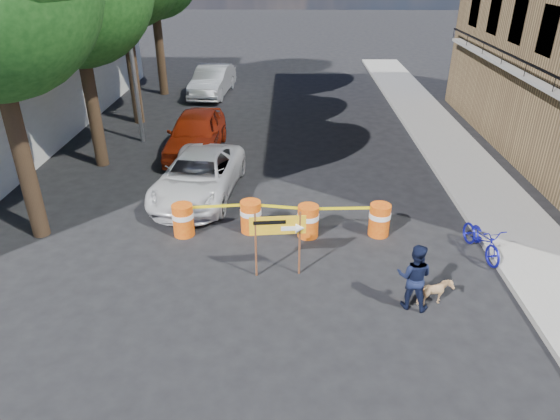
{
  "coord_description": "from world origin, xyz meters",
  "views": [
    {
      "loc": [
        -0.09,
        -9.65,
        6.89
      ],
      "look_at": [
        -0.28,
        1.05,
        1.3
      ],
      "focal_mm": 32.0,
      "sensor_mm": 36.0,
      "label": 1
    }
  ],
  "objects_px": {
    "barrel_mid_left": "(251,216)",
    "suv_white": "(199,176)",
    "sedan_red": "(196,133)",
    "barrel_far_left": "(183,219)",
    "barrel_mid_right": "(308,221)",
    "pedestrian": "(414,277)",
    "dog": "(435,293)",
    "sedan_silver": "(213,81)",
    "barrel_far_right": "(379,219)",
    "detour_sign": "(284,230)",
    "bicycle": "(485,225)"
  },
  "relations": [
    {
      "from": "dog",
      "to": "suv_white",
      "type": "bearing_deg",
      "value": 28.26
    },
    {
      "from": "barrel_mid_left",
      "to": "sedan_silver",
      "type": "height_order",
      "value": "sedan_silver"
    },
    {
      "from": "barrel_far_left",
      "to": "sedan_red",
      "type": "relative_size",
      "value": 0.19
    },
    {
      "from": "barrel_far_left",
      "to": "sedan_silver",
      "type": "distance_m",
      "value": 14.8
    },
    {
      "from": "barrel_far_right",
      "to": "bicycle",
      "type": "bearing_deg",
      "value": -21.33
    },
    {
      "from": "barrel_far_left",
      "to": "suv_white",
      "type": "bearing_deg",
      "value": 89.24
    },
    {
      "from": "dog",
      "to": "sedan_silver",
      "type": "relative_size",
      "value": 0.16
    },
    {
      "from": "detour_sign",
      "to": "dog",
      "type": "height_order",
      "value": "detour_sign"
    },
    {
      "from": "barrel_far_right",
      "to": "detour_sign",
      "type": "xyz_separation_m",
      "value": [
        -2.54,
        -1.93,
        0.74
      ]
    },
    {
      "from": "barrel_far_right",
      "to": "sedan_silver",
      "type": "distance_m",
      "value": 16.02
    },
    {
      "from": "detour_sign",
      "to": "pedestrian",
      "type": "height_order",
      "value": "detour_sign"
    },
    {
      "from": "barrel_mid_left",
      "to": "sedan_silver",
      "type": "relative_size",
      "value": 0.2
    },
    {
      "from": "suv_white",
      "to": "sedan_red",
      "type": "bearing_deg",
      "value": 106.48
    },
    {
      "from": "detour_sign",
      "to": "sedan_silver",
      "type": "height_order",
      "value": "detour_sign"
    },
    {
      "from": "barrel_far_right",
      "to": "sedan_silver",
      "type": "height_order",
      "value": "sedan_silver"
    },
    {
      "from": "bicycle",
      "to": "suv_white",
      "type": "xyz_separation_m",
      "value": [
        -7.67,
        3.28,
        -0.19
      ]
    },
    {
      "from": "barrel_far_left",
      "to": "barrel_mid_left",
      "type": "xyz_separation_m",
      "value": [
        1.81,
        0.23,
        0.0
      ]
    },
    {
      "from": "barrel_far_left",
      "to": "barrel_mid_right",
      "type": "xyz_separation_m",
      "value": [
        3.36,
        -0.0,
        0.0
      ]
    },
    {
      "from": "barrel_mid_left",
      "to": "suv_white",
      "type": "relative_size",
      "value": 0.19
    },
    {
      "from": "detour_sign",
      "to": "suv_white",
      "type": "relative_size",
      "value": 0.35
    },
    {
      "from": "pedestrian",
      "to": "dog",
      "type": "distance_m",
      "value": 0.68
    },
    {
      "from": "pedestrian",
      "to": "dog",
      "type": "xyz_separation_m",
      "value": [
        0.5,
        0.04,
        -0.45
      ]
    },
    {
      "from": "barrel_mid_left",
      "to": "bicycle",
      "type": "relative_size",
      "value": 0.53
    },
    {
      "from": "barrel_mid_right",
      "to": "barrel_far_right",
      "type": "relative_size",
      "value": 1.0
    },
    {
      "from": "barrel_mid_right",
      "to": "pedestrian",
      "type": "xyz_separation_m",
      "value": [
        2.14,
        -2.97,
        0.3
      ]
    },
    {
      "from": "barrel_far_left",
      "to": "suv_white",
      "type": "xyz_separation_m",
      "value": [
        0.03,
        2.44,
        0.19
      ]
    },
    {
      "from": "barrel_far_left",
      "to": "barrel_far_right",
      "type": "distance_m",
      "value": 5.28
    },
    {
      "from": "bicycle",
      "to": "barrel_mid_right",
      "type": "bearing_deg",
      "value": 157.94
    },
    {
      "from": "suv_white",
      "to": "dog",
      "type": "bearing_deg",
      "value": -36.2
    },
    {
      "from": "barrel_far_left",
      "to": "sedan_silver",
      "type": "height_order",
      "value": "sedan_silver"
    },
    {
      "from": "barrel_far_right",
      "to": "pedestrian",
      "type": "bearing_deg",
      "value": -86.03
    },
    {
      "from": "barrel_far_right",
      "to": "barrel_far_left",
      "type": "bearing_deg",
      "value": -178.9
    },
    {
      "from": "pedestrian",
      "to": "bicycle",
      "type": "relative_size",
      "value": 0.9
    },
    {
      "from": "barrel_far_right",
      "to": "suv_white",
      "type": "height_order",
      "value": "suv_white"
    },
    {
      "from": "barrel_mid_left",
      "to": "suv_white",
      "type": "height_order",
      "value": "suv_white"
    },
    {
      "from": "pedestrian",
      "to": "barrel_far_left",
      "type": "bearing_deg",
      "value": -9.48
    },
    {
      "from": "bicycle",
      "to": "suv_white",
      "type": "bearing_deg",
      "value": 145.71
    },
    {
      "from": "barrel_far_left",
      "to": "barrel_mid_right",
      "type": "height_order",
      "value": "same"
    },
    {
      "from": "detour_sign",
      "to": "bicycle",
      "type": "height_order",
      "value": "bicycle"
    },
    {
      "from": "barrel_mid_left",
      "to": "dog",
      "type": "bearing_deg",
      "value": -37.02
    },
    {
      "from": "sedan_silver",
      "to": "barrel_mid_left",
      "type": "bearing_deg",
      "value": -72.16
    },
    {
      "from": "barrel_mid_left",
      "to": "dog",
      "type": "relative_size",
      "value": 1.2
    },
    {
      "from": "barrel_far_left",
      "to": "bicycle",
      "type": "distance_m",
      "value": 7.75
    },
    {
      "from": "pedestrian",
      "to": "suv_white",
      "type": "relative_size",
      "value": 0.32
    },
    {
      "from": "suv_white",
      "to": "sedan_red",
      "type": "relative_size",
      "value": 1.03
    },
    {
      "from": "sedan_red",
      "to": "barrel_far_left",
      "type": "bearing_deg",
      "value": -82.58
    },
    {
      "from": "dog",
      "to": "sedan_silver",
      "type": "xyz_separation_m",
      "value": [
        -7.22,
        17.68,
        0.44
      ]
    },
    {
      "from": "detour_sign",
      "to": "sedan_silver",
      "type": "relative_size",
      "value": 0.36
    },
    {
      "from": "dog",
      "to": "sedan_silver",
      "type": "bearing_deg",
      "value": 2.47
    },
    {
      "from": "dog",
      "to": "sedan_silver",
      "type": "distance_m",
      "value": 19.1
    }
  ]
}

